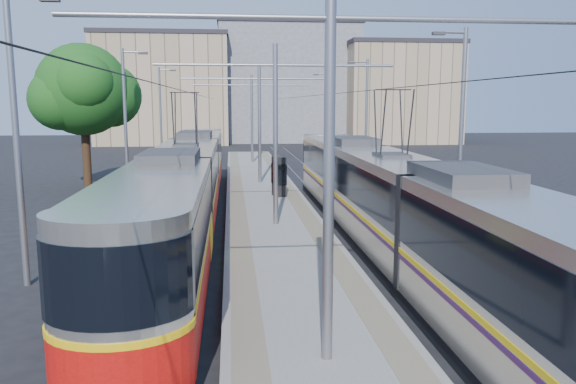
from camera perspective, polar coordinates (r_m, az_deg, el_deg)
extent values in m
plane|color=black|center=(14.83, 1.28, -10.94)|extent=(160.00, 160.00, 0.00)
cube|color=gray|center=(31.27, -2.57, -0.04)|extent=(4.00, 50.00, 0.30)
cube|color=gray|center=(31.20, -5.23, 0.20)|extent=(0.70, 50.00, 0.01)
cube|color=gray|center=(31.36, 0.07, 0.28)|extent=(0.70, 50.00, 0.01)
cube|color=gray|center=(31.35, -10.47, -0.41)|extent=(0.07, 70.00, 0.03)
cube|color=gray|center=(31.27, -7.85, -0.37)|extent=(0.07, 70.00, 0.03)
cube|color=gray|center=(31.58, 2.66, -0.20)|extent=(0.07, 70.00, 0.03)
cube|color=gray|center=(31.83, 5.22, -0.16)|extent=(0.07, 70.00, 0.03)
cube|color=silver|center=(12.10, -14.69, -15.99)|extent=(1.20, 5.00, 0.01)
cube|color=black|center=(24.22, -10.13, -2.71)|extent=(2.30, 30.67, 0.40)
cube|color=#B6B2A7|center=(23.94, -10.23, 1.16)|extent=(2.40, 29.07, 2.90)
cube|color=black|center=(23.88, -10.27, 2.34)|extent=(2.43, 29.07, 1.30)
cube|color=#E3AF0B|center=(24.00, -10.21, 0.21)|extent=(2.43, 29.07, 0.12)
cube|color=red|center=(24.08, -10.17, -0.97)|extent=(2.42, 29.07, 1.10)
cube|color=#2D2D30|center=(23.78, -10.34, 4.98)|extent=(1.68, 3.00, 0.30)
cube|color=black|center=(19.60, 10.22, -5.49)|extent=(2.30, 28.51, 0.40)
cube|color=beige|center=(19.26, 10.35, -0.73)|extent=(2.40, 26.91, 2.90)
cube|color=black|center=(19.18, 10.40, 0.74)|extent=(2.43, 26.91, 1.30)
cube|color=#DCB20B|center=(19.33, 10.32, -1.90)|extent=(2.43, 26.91, 0.12)
cube|color=#36123F|center=(19.36, 10.31, -2.34)|extent=(2.43, 26.91, 0.10)
cube|color=#2D2D30|center=(19.06, 10.49, 4.01)|extent=(1.68, 3.00, 0.30)
cylinder|color=gray|center=(10.07, 4.18, 1.81)|extent=(0.20, 0.20, 7.00)
cylinder|color=gray|center=(10.09, 4.36, 17.20)|extent=(9.20, 0.10, 0.10)
cylinder|color=gray|center=(21.94, -1.28, 5.71)|extent=(0.20, 0.20, 7.00)
cylinder|color=gray|center=(21.95, -1.30, 12.76)|extent=(9.20, 0.10, 0.10)
cylinder|color=gray|center=(33.90, -2.91, 6.86)|extent=(0.20, 0.20, 7.00)
cylinder|color=gray|center=(33.91, -2.94, 11.42)|extent=(9.20, 0.10, 0.10)
cylinder|color=gray|center=(45.89, -3.69, 7.41)|extent=(0.20, 0.20, 7.00)
cylinder|color=gray|center=(45.89, -3.72, 10.78)|extent=(9.20, 0.10, 0.10)
cylinder|color=black|center=(30.90, -9.42, 9.79)|extent=(0.02, 70.00, 0.02)
cylinder|color=black|center=(31.30, 4.05, 9.88)|extent=(0.02, 70.00, 0.02)
cylinder|color=gray|center=(16.88, -25.85, 4.51)|extent=(0.18, 0.18, 8.00)
cylinder|color=gray|center=(32.37, -16.19, 6.77)|extent=(0.18, 0.18, 8.00)
cube|color=#2D2D30|center=(32.29, -14.52, 13.50)|extent=(0.50, 0.22, 0.12)
cylinder|color=gray|center=(48.19, -12.81, 7.52)|extent=(0.18, 0.18, 8.00)
cube|color=#2D2D30|center=(48.14, -11.64, 12.02)|extent=(0.50, 0.22, 0.12)
cylinder|color=gray|center=(23.73, 17.19, 6.05)|extent=(0.18, 0.18, 8.00)
cube|color=#2D2D30|center=(23.46, 15.06, 15.29)|extent=(0.50, 0.22, 0.12)
cylinder|color=gray|center=(38.96, 7.96, 7.36)|extent=(0.18, 0.18, 8.00)
cube|color=#2D2D30|center=(38.80, 6.46, 12.92)|extent=(0.50, 0.22, 0.12)
cylinder|color=gray|center=(54.63, 3.94, 7.87)|extent=(0.18, 0.18, 8.00)
cube|color=#2D2D30|center=(54.51, 2.82, 11.82)|extent=(0.50, 0.22, 0.12)
cube|color=black|center=(29.00, -0.93, 1.59)|extent=(0.71, 0.98, 2.04)
cube|color=black|center=(28.98, -0.93, 1.85)|extent=(0.76, 1.03, 1.07)
cylinder|color=#382314|center=(35.17, -19.76, 3.09)|extent=(0.48, 0.48, 3.53)
sphere|color=#154915|center=(35.02, -20.12, 9.74)|extent=(5.29, 5.29, 5.29)
sphere|color=#154915|center=(35.59, -17.65, 9.31)|extent=(3.75, 3.75, 3.75)
cube|color=tan|center=(74.31, -12.40, 9.93)|extent=(16.00, 12.00, 13.08)
cube|color=#262328|center=(74.75, -12.58, 15.14)|extent=(16.32, 12.24, 0.50)
cube|color=gray|center=(78.26, -0.16, 10.78)|extent=(18.00, 14.00, 15.00)
cube|color=#262328|center=(78.88, -0.16, 16.42)|extent=(18.36, 14.28, 0.50)
cube|color=tan|center=(75.06, 11.16, 9.64)|extent=(14.00, 10.00, 12.25)
cube|color=#262328|center=(75.42, 11.32, 14.49)|extent=(14.28, 10.20, 0.50)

